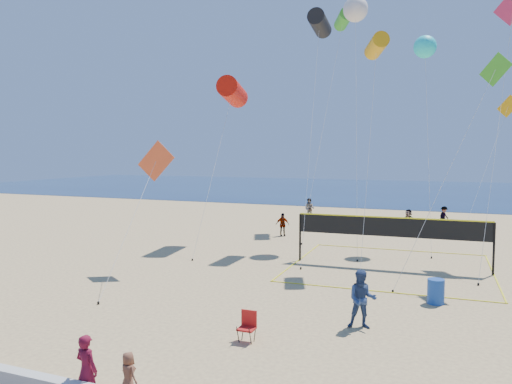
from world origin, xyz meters
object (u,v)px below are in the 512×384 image
at_px(woman, 87,370).
at_px(volleyball_net, 391,233).
at_px(camp_chair, 248,324).
at_px(trash_barrel, 436,291).

bearing_deg(woman, volleyball_net, -98.96).
height_order(camp_chair, volleyball_net, volleyball_net).
height_order(woman, trash_barrel, woman).
distance_m(woman, trash_barrel, 12.34).
bearing_deg(woman, camp_chair, -104.16).
bearing_deg(trash_barrel, camp_chair, -129.96).
relative_size(woman, trash_barrel, 1.74).
distance_m(woman, camp_chair, 4.96).
distance_m(camp_chair, volleyball_net, 11.33).
distance_m(woman, volleyball_net, 16.22).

